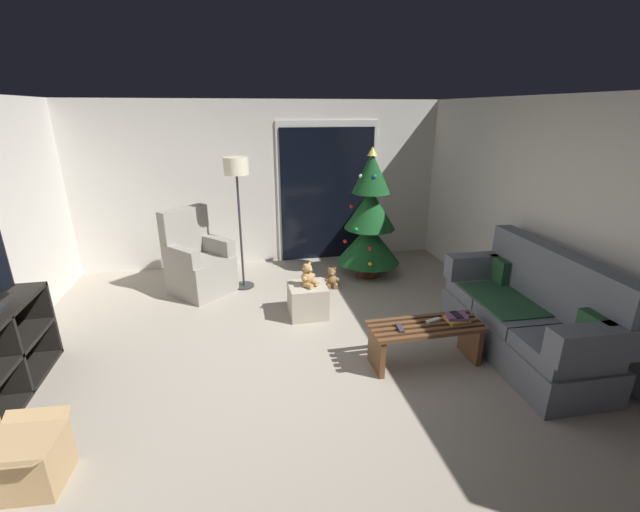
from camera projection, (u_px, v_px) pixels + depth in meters
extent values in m
plane|color=#9E9384|center=(295.00, 364.00, 4.04)|extent=(7.00, 7.00, 0.00)
cube|color=silver|center=(264.00, 184.00, 6.44)|extent=(5.72, 0.12, 2.50)
cube|color=silver|center=(572.00, 225.00, 4.18)|extent=(0.12, 6.00, 2.50)
cube|color=silver|center=(327.00, 192.00, 6.62)|extent=(1.60, 0.02, 2.20)
cube|color=black|center=(327.00, 195.00, 6.62)|extent=(1.50, 0.02, 2.10)
cube|color=slate|center=(518.00, 337.00, 4.19)|extent=(0.83, 1.93, 0.34)
cube|color=slate|center=(564.00, 350.00, 3.53)|extent=(0.70, 0.63, 0.14)
cube|color=slate|center=(520.00, 316.00, 4.10)|extent=(0.70, 0.63, 0.14)
cube|color=slate|center=(486.00, 291.00, 4.68)|extent=(0.70, 0.63, 0.14)
cube|color=slate|center=(555.00, 280.00, 4.03)|extent=(0.27, 1.91, 0.60)
cube|color=slate|center=(595.00, 344.00, 3.23)|extent=(0.77, 0.23, 0.28)
cube|color=slate|center=(478.00, 266.00, 4.84)|extent=(0.77, 0.23, 0.28)
cube|color=#234C2D|center=(504.00, 299.00, 4.31)|extent=(0.64, 0.92, 0.02)
cube|color=#234C2D|center=(596.00, 331.00, 3.41)|extent=(0.13, 0.32, 0.28)
cube|color=#234C2D|center=(499.00, 270.00, 4.71)|extent=(0.13, 0.32, 0.28)
cube|color=brown|center=(435.00, 335.00, 3.77)|extent=(1.10, 0.05, 0.04)
cube|color=brown|center=(430.00, 331.00, 3.86)|extent=(1.10, 0.05, 0.04)
cube|color=brown|center=(426.00, 326.00, 3.94)|extent=(1.10, 0.05, 0.04)
cube|color=brown|center=(422.00, 322.00, 4.02)|extent=(1.10, 0.05, 0.04)
cube|color=brown|center=(418.00, 317.00, 4.10)|extent=(1.10, 0.05, 0.04)
cube|color=brown|center=(376.00, 351.00, 3.91)|extent=(0.05, 0.36, 0.38)
cube|color=brown|center=(470.00, 340.00, 4.10)|extent=(0.05, 0.36, 0.38)
cube|color=#333338|center=(400.00, 328.00, 3.85)|extent=(0.06, 0.16, 0.02)
cube|color=silver|center=(433.00, 320.00, 3.98)|extent=(0.16, 0.09, 0.02)
cube|color=#B79333|center=(457.00, 320.00, 3.99)|extent=(0.21, 0.19, 0.03)
cube|color=#6B3D7A|center=(457.00, 316.00, 3.99)|extent=(0.22, 0.19, 0.03)
cube|color=black|center=(457.00, 315.00, 3.98)|extent=(0.07, 0.15, 0.01)
cylinder|color=#4C1E19|center=(367.00, 272.00, 6.20)|extent=(0.36, 0.36, 0.10)
cylinder|color=brown|center=(368.00, 265.00, 6.16)|extent=(0.08, 0.08, 0.12)
cone|color=#14471E|center=(369.00, 243.00, 6.05)|extent=(0.92, 0.92, 0.56)
cone|color=#14471E|center=(370.00, 209.00, 5.87)|extent=(0.73, 0.73, 0.56)
cone|color=#14471E|center=(372.00, 173.00, 5.70)|extent=(0.54, 0.54, 0.56)
sphere|color=red|center=(390.00, 232.00, 6.17)|extent=(0.06, 0.06, 0.06)
sphere|color=red|center=(345.00, 241.00, 5.87)|extent=(0.06, 0.06, 0.06)
sphere|color=gold|center=(374.00, 195.00, 6.04)|extent=(0.06, 0.06, 0.06)
sphere|color=gold|center=(370.00, 264.00, 5.68)|extent=(0.06, 0.06, 0.06)
sphere|color=red|center=(351.00, 206.00, 5.95)|extent=(0.06, 0.06, 0.06)
sphere|color=red|center=(370.00, 249.00, 5.66)|extent=(0.06, 0.06, 0.06)
sphere|color=white|center=(361.00, 176.00, 5.68)|extent=(0.06, 0.06, 0.06)
sphere|color=#1E8C33|center=(356.00, 229.00, 5.71)|extent=(0.06, 0.06, 0.06)
sphere|color=blue|center=(375.00, 176.00, 5.57)|extent=(0.06, 0.06, 0.06)
cone|color=#EAD14C|center=(372.00, 151.00, 5.61)|extent=(0.14, 0.14, 0.12)
cube|color=gray|center=(203.00, 281.00, 5.59)|extent=(0.96, 0.96, 0.31)
cube|color=gray|center=(201.00, 264.00, 5.51)|extent=(0.96, 0.96, 0.18)
cube|color=gray|center=(185.00, 231.00, 5.52)|extent=(0.62, 0.57, 0.64)
cube|color=gray|center=(217.00, 245.00, 5.64)|extent=(0.49, 0.53, 0.22)
cube|color=gray|center=(182.00, 256.00, 5.22)|extent=(0.49, 0.53, 0.22)
cylinder|color=#2D2D30|center=(244.00, 286.00, 5.80)|extent=(0.28, 0.28, 0.02)
cylinder|color=#2D2D30|center=(240.00, 232.00, 5.54)|extent=(0.03, 0.03, 1.55)
cylinder|color=beige|center=(236.00, 166.00, 5.25)|extent=(0.32, 0.32, 0.22)
cube|color=black|center=(9.00, 395.00, 3.57)|extent=(0.40, 1.40, 0.04)
cube|color=black|center=(33.00, 320.00, 4.07)|extent=(0.40, 0.04, 0.78)
cube|color=#B2A893|center=(308.00, 300.00, 4.95)|extent=(0.44, 0.44, 0.39)
cylinder|color=tan|center=(314.00, 283.00, 4.87)|extent=(0.12, 0.13, 0.06)
cylinder|color=tan|center=(308.00, 286.00, 4.80)|extent=(0.12, 0.13, 0.06)
sphere|color=tan|center=(307.00, 278.00, 4.85)|extent=(0.15, 0.15, 0.15)
sphere|color=tan|center=(307.00, 268.00, 4.81)|extent=(0.11, 0.11, 0.11)
sphere|color=tan|center=(310.00, 270.00, 4.78)|extent=(0.04, 0.04, 0.04)
sphere|color=tan|center=(309.00, 264.00, 4.82)|extent=(0.04, 0.04, 0.04)
sphere|color=tan|center=(305.00, 265.00, 4.77)|extent=(0.04, 0.04, 0.04)
sphere|color=tan|center=(313.00, 276.00, 4.89)|extent=(0.06, 0.06, 0.06)
sphere|color=tan|center=(305.00, 279.00, 4.78)|extent=(0.06, 0.06, 0.06)
cylinder|color=brown|center=(336.00, 286.00, 5.75)|extent=(0.08, 0.12, 0.06)
cylinder|color=brown|center=(328.00, 286.00, 5.75)|extent=(0.08, 0.12, 0.06)
sphere|color=brown|center=(332.00, 280.00, 5.78)|extent=(0.15, 0.15, 0.15)
sphere|color=brown|center=(332.00, 272.00, 5.74)|extent=(0.11, 0.11, 0.11)
sphere|color=#A37A51|center=(332.00, 274.00, 5.70)|extent=(0.04, 0.04, 0.04)
sphere|color=brown|center=(335.00, 269.00, 5.73)|extent=(0.04, 0.04, 0.04)
sphere|color=brown|center=(329.00, 269.00, 5.73)|extent=(0.04, 0.04, 0.04)
sphere|color=brown|center=(337.00, 279.00, 5.76)|extent=(0.06, 0.06, 0.06)
sphere|color=brown|center=(327.00, 280.00, 5.76)|extent=(0.06, 0.06, 0.06)
cube|color=tan|center=(27.00, 463.00, 2.69)|extent=(0.47, 0.39, 0.36)
cube|color=tan|center=(37.00, 415.00, 2.82)|extent=(0.43, 0.13, 0.06)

